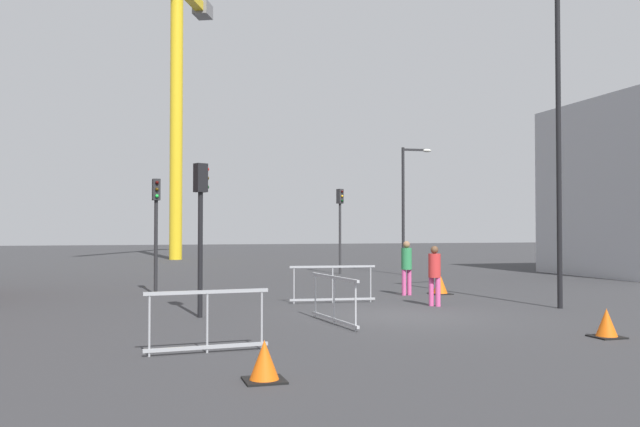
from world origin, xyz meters
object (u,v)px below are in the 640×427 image
Objects in this scene: traffic_light_verge at (340,217)px; traffic_cone_striped at (264,362)px; construction_crane at (174,62)px; traffic_light_island at (156,216)px; streetlamp_tall at (563,113)px; traffic_cone_on_verge at (440,285)px; traffic_light_median at (201,213)px; pedestrian_waiting at (435,271)px; pedestrian_walking at (407,264)px; streetlamp_short at (407,199)px; traffic_cone_orange at (607,324)px.

traffic_light_verge is 7.06× the size of traffic_cone_striped.
traffic_light_verge is at bearing -68.60° from construction_crane.
traffic_light_island reaches higher than traffic_cone_striped.
streetlamp_tall is 6.85m from traffic_cone_on_verge.
traffic_light_median is at bearing 91.25° from traffic_cone_striped.
streetlamp_tall is 5.52× the size of pedestrian_waiting.
pedestrian_walking is (7.81, -2.45, -1.53)m from traffic_light_island.
streetlamp_short is 3.30m from traffic_light_verge.
traffic_light_island is 11.84m from traffic_light_verge.
streetlamp_tall reaches higher than traffic_light_median.
traffic_cone_striped is at bearing -147.19° from streetlamp_tall.
traffic_light_verge reaches higher than traffic_light_median.
streetlamp_tall is 10.16m from traffic_light_median.
traffic_light_island reaches higher than pedestrian_waiting.
streetlamp_short is 1.48× the size of traffic_light_verge.
streetlamp_tall is 2.26× the size of traffic_light_verge.
traffic_light_verge is 2.33× the size of pedestrian_walking.
traffic_light_island is (-2.16, -25.02, -11.43)m from construction_crane.
pedestrian_waiting is at bearing 4.60° from traffic_light_median.
streetlamp_short reaches higher than traffic_light_verge.
traffic_light_median is 9.22m from traffic_cone_on_verge.
traffic_cone_orange is at bearing -118.09° from streetlamp_tall.
streetlamp_tall is 13.60m from streetlamp_short.
traffic_cone_on_verge is at bearing 52.71° from traffic_cone_striped.
construction_crane reaches higher than traffic_cone_striped.
traffic_cone_on_verge is (1.21, 0.02, -0.72)m from pedestrian_walking.
streetlamp_short is (1.30, 13.43, -1.74)m from streetlamp_tall.
traffic_cone_on_verge is at bearing -107.37° from streetlamp_short.
traffic_cone_orange is at bearing -101.59° from streetlamp_short.
traffic_cone_on_verge is at bearing -15.11° from traffic_light_island.
traffic_cone_on_verge reaches higher than traffic_cone_orange.
construction_crane is 33.56m from pedestrian_waiting.
streetlamp_short is at bearing 69.43° from pedestrian_waiting.
streetlamp_tall reaches higher than traffic_cone_orange.
streetlamp_tall is at bearing -32.99° from traffic_light_island.
traffic_light_median reaches higher than traffic_cone_orange.
streetlamp_tall is 14.97m from traffic_light_verge.
construction_crane reaches higher than pedestrian_waiting.
traffic_light_island is 6.06m from traffic_light_median.
pedestrian_waiting is at bearing -99.32° from pedestrian_walking.
traffic_light_island is at bearing -94.93° from construction_crane.
construction_crane is 31.44m from traffic_cone_on_verge.
traffic_light_median reaches higher than traffic_cone_striped.
pedestrian_waiting is 2.53× the size of traffic_cone_on_verge.
pedestrian_walking is at bearing 26.90° from traffic_light_median.
traffic_cone_striped reaches higher than traffic_cone_orange.
traffic_cone_on_verge is (-1.52, 4.41, -5.02)m from streetlamp_tall.
traffic_light_median is 9.33m from traffic_cone_orange.
streetlamp_tall is at bearing 61.91° from traffic_cone_orange.
traffic_cone_striped is (-7.22, -1.76, 0.00)m from traffic_cone_orange.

